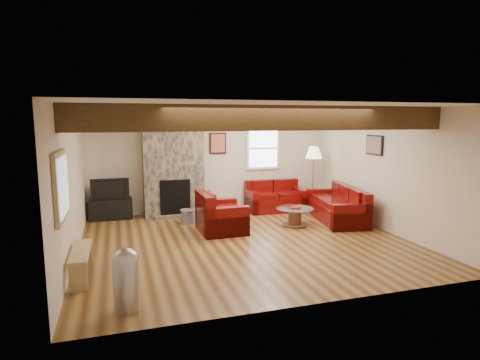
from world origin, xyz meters
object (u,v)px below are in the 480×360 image
object	(u,v)px
television	(110,188)
armchair_red	(221,212)
loveseat	(275,196)
floor_lamp	(314,156)
sofa_three	(336,203)
coffee_table	(295,217)
tv_cabinet	(111,209)

from	to	relation	value
television	armchair_red	bearing A→B (deg)	-38.80
loveseat	floor_lamp	xyz separation A→B (m)	(0.89, -0.29, 1.01)
armchair_red	loveseat	bearing A→B (deg)	-51.73
sofa_three	coffee_table	size ratio (longest dim) A/B	2.50
coffee_table	floor_lamp	size ratio (longest dim) A/B	0.49
sofa_three	armchair_red	world-z (taller)	armchair_red
sofa_three	television	bearing A→B (deg)	-97.56
armchair_red	television	size ratio (longest dim) A/B	1.20
tv_cabinet	floor_lamp	xyz separation A→B (m)	(4.85, -0.59, 1.15)
sofa_three	tv_cabinet	xyz separation A→B (m)	(-4.93, 1.60, -0.15)
television	floor_lamp	world-z (taller)	floor_lamp
sofa_three	loveseat	xyz separation A→B (m)	(-0.97, 1.30, -0.01)
sofa_three	armchair_red	distance (m)	2.75
coffee_table	tv_cabinet	xyz separation A→B (m)	(-3.81, 1.79, 0.04)
sofa_three	loveseat	size ratio (longest dim) A/B	1.42
loveseat	tv_cabinet	world-z (taller)	loveseat
sofa_three	television	world-z (taller)	television
television	tv_cabinet	bearing A→B (deg)	0.00
sofa_three	television	xyz separation A→B (m)	(-4.93, 1.60, 0.33)
loveseat	floor_lamp	world-z (taller)	floor_lamp
coffee_table	floor_lamp	xyz separation A→B (m)	(1.04, 1.20, 1.19)
television	sofa_three	bearing A→B (deg)	-17.95
tv_cabinet	television	bearing A→B (deg)	0.00
tv_cabinet	sofa_three	bearing A→B (deg)	-17.95
tv_cabinet	floor_lamp	world-z (taller)	floor_lamp
sofa_three	floor_lamp	distance (m)	1.42
sofa_three	floor_lamp	size ratio (longest dim) A/B	1.23
floor_lamp	armchair_red	bearing A→B (deg)	-156.47
television	floor_lamp	distance (m)	4.93
loveseat	armchair_red	distance (m)	2.30
loveseat	television	distance (m)	3.99
coffee_table	floor_lamp	distance (m)	1.99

